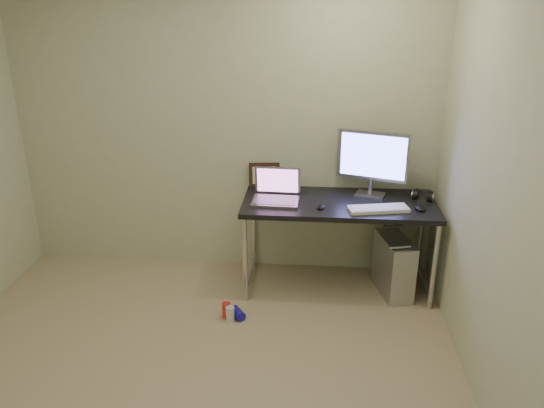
% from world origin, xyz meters
% --- Properties ---
extents(floor, '(3.50, 3.50, 0.00)m').
position_xyz_m(floor, '(0.00, 0.00, 0.00)').
color(floor, tan).
rests_on(floor, ground).
extents(wall_back, '(3.50, 0.02, 2.50)m').
position_xyz_m(wall_back, '(0.00, 1.75, 1.25)').
color(wall_back, beige).
rests_on(wall_back, ground).
extents(wall_right, '(0.02, 3.50, 2.50)m').
position_xyz_m(wall_right, '(1.75, 0.00, 1.25)').
color(wall_right, beige).
rests_on(wall_right, ground).
extents(desk, '(1.51, 0.66, 0.75)m').
position_xyz_m(desk, '(0.95, 1.42, 0.67)').
color(desk, black).
rests_on(desk, ground).
extents(tower_computer, '(0.30, 0.49, 0.51)m').
position_xyz_m(tower_computer, '(1.40, 1.36, 0.24)').
color(tower_computer, silver).
rests_on(tower_computer, ground).
extents(cable_a, '(0.01, 0.16, 0.69)m').
position_xyz_m(cable_a, '(1.35, 1.70, 0.40)').
color(cable_a, black).
rests_on(cable_a, ground).
extents(cable_b, '(0.02, 0.11, 0.71)m').
position_xyz_m(cable_b, '(1.44, 1.68, 0.38)').
color(cable_b, black).
rests_on(cable_b, ground).
extents(can_red, '(0.08, 0.08, 0.12)m').
position_xyz_m(can_red, '(0.13, 0.88, 0.06)').
color(can_red, red).
rests_on(can_red, ground).
extents(can_white, '(0.07, 0.07, 0.12)m').
position_xyz_m(can_white, '(0.16, 0.83, 0.06)').
color(can_white, white).
rests_on(can_white, ground).
extents(can_blue, '(0.13, 0.15, 0.07)m').
position_xyz_m(can_blue, '(0.21, 0.88, 0.04)').
color(can_blue, '#1C17B6').
rests_on(can_blue, ground).
extents(laptop, '(0.37, 0.31, 0.25)m').
position_xyz_m(laptop, '(0.46, 1.41, 0.81)').
color(laptop, '#9D9DA4').
rests_on(laptop, desk).
extents(monitor, '(0.54, 0.22, 0.53)m').
position_xyz_m(monitor, '(1.20, 1.58, 1.06)').
color(monitor, '#9D9DA4').
rests_on(monitor, desk).
extents(keyboard, '(0.47, 0.23, 0.03)m').
position_xyz_m(keyboard, '(1.24, 1.26, 0.76)').
color(keyboard, white).
rests_on(keyboard, desk).
extents(mouse_right, '(0.09, 0.13, 0.04)m').
position_xyz_m(mouse_right, '(1.55, 1.30, 0.77)').
color(mouse_right, black).
rests_on(mouse_right, desk).
extents(mouse_left, '(0.07, 0.10, 0.03)m').
position_xyz_m(mouse_left, '(0.81, 1.27, 0.77)').
color(mouse_left, black).
rests_on(mouse_left, desk).
extents(headphones, '(0.18, 0.10, 0.11)m').
position_xyz_m(headphones, '(1.61, 1.52, 0.78)').
color(headphones, black).
rests_on(headphones, desk).
extents(picture_frame, '(0.26, 0.11, 0.21)m').
position_xyz_m(picture_frame, '(0.33, 1.72, 0.85)').
color(picture_frame, black).
rests_on(picture_frame, desk).
extents(webcam, '(0.04, 0.03, 0.12)m').
position_xyz_m(webcam, '(0.53, 1.68, 0.84)').
color(webcam, silver).
rests_on(webcam, desk).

